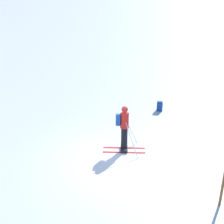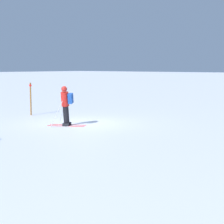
{
  "view_description": "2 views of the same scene",
  "coord_description": "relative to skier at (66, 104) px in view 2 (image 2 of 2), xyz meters",
  "views": [
    {
      "loc": [
        -8.71,
        -5.53,
        6.64
      ],
      "look_at": [
        2.1,
        1.42,
        0.88
      ],
      "focal_mm": 50.0,
      "sensor_mm": 36.0,
      "label": 1
    },
    {
      "loc": [
        12.28,
        12.41,
        2.66
      ],
      "look_at": [
        2.17,
        3.85,
        1.05
      ],
      "focal_mm": 60.0,
      "sensor_mm": 36.0,
      "label": 2
    }
  ],
  "objects": [
    {
      "name": "trail_marker",
      "position": [
        -1.38,
        -4.32,
        -0.03
      ],
      "size": [
        0.13,
        0.13,
        1.79
      ],
      "color": "brown",
      "rests_on": "ground"
    },
    {
      "name": "ground_plane",
      "position": [
        -0.95,
        -0.12,
        -1.02
      ],
      "size": [
        300.0,
        300.0,
        0.0
      ],
      "primitive_type": "plane",
      "color": "white"
    },
    {
      "name": "skier",
      "position": [
        0.0,
        0.0,
        0.0
      ],
      "size": [
        1.47,
        1.71,
        1.84
      ],
      "rotation": [
        0.0,
        0.0,
        0.53
      ],
      "color": "red",
      "rests_on": "ground"
    }
  ]
}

